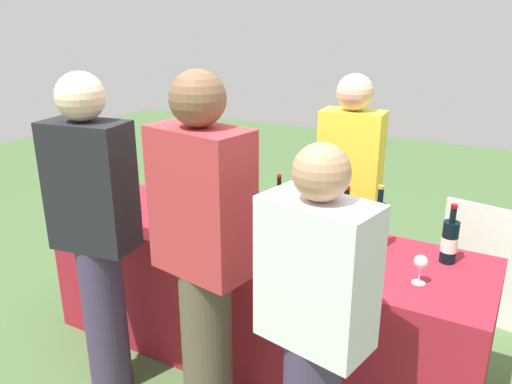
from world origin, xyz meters
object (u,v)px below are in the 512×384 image
at_px(menu_board, 480,264).
at_px(wine_glass_5, 421,263).
at_px(server_pouring, 348,193).
at_px(wine_bottle_3, 279,208).
at_px(wine_bottle_0, 157,190).
at_px(wine_glass_4, 361,247).
at_px(guest_0, 96,230).
at_px(guest_2, 315,326).
at_px(wine_bottle_5, 345,226).
at_px(wine_glass_3, 308,248).
at_px(wine_glass_0, 128,199).
at_px(guest_1, 203,254).
at_px(wine_glass_1, 156,207).
at_px(wine_bottle_4, 314,222).
at_px(wine_bottle_6, 378,225).
at_px(wine_bottle_2, 208,194).
at_px(wine_bottle_1, 188,190).
at_px(wine_glass_2, 225,226).
at_px(wine_bottle_7, 449,241).

bearing_deg(menu_board, wine_glass_5, -88.54).
bearing_deg(server_pouring, wine_bottle_3, 54.28).
bearing_deg(wine_bottle_0, wine_glass_4, -6.71).
bearing_deg(guest_0, menu_board, 36.22).
distance_m(guest_2, menu_board, 1.85).
bearing_deg(wine_glass_5, wine_bottle_3, 161.16).
xyz_separation_m(wine_bottle_3, wine_bottle_5, (0.44, -0.11, 0.02)).
relative_size(wine_bottle_3, wine_glass_3, 2.42).
xyz_separation_m(wine_bottle_3, wine_glass_4, (0.58, -0.28, 0.00)).
distance_m(wine_glass_0, guest_2, 1.59).
height_order(wine_bottle_5, guest_1, guest_1).
height_order(wine_glass_1, server_pouring, server_pouring).
bearing_deg(menu_board, server_pouring, -141.20).
height_order(wine_bottle_4, guest_0, guest_0).
bearing_deg(wine_glass_4, menu_board, 67.82).
bearing_deg(server_pouring, guest_1, 75.01).
height_order(wine_bottle_5, wine_glass_0, wine_bottle_5).
bearing_deg(wine_bottle_0, wine_bottle_3, 8.23).
height_order(wine_bottle_6, menu_board, wine_bottle_6).
relative_size(wine_glass_0, guest_0, 0.08).
bearing_deg(wine_bottle_2, wine_bottle_5, -5.67).
relative_size(wine_bottle_6, guest_1, 0.19).
bearing_deg(wine_glass_4, wine_bottle_1, 168.17).
bearing_deg(wine_glass_4, guest_1, -136.90).
bearing_deg(server_pouring, menu_board, -155.40).
height_order(wine_glass_3, guest_2, guest_2).
bearing_deg(guest_2, wine_bottle_4, 124.47).
relative_size(wine_bottle_5, guest_0, 0.20).
xyz_separation_m(server_pouring, menu_board, (0.77, 0.42, -0.48)).
distance_m(wine_bottle_1, wine_glass_5, 1.51).
bearing_deg(guest_0, wine_glass_1, 84.50).
xyz_separation_m(wine_bottle_5, menu_board, (0.60, 0.96, -0.50)).
bearing_deg(wine_bottle_3, wine_glass_3, -47.38).
xyz_separation_m(wine_glass_2, guest_1, (0.16, -0.43, 0.06)).
height_order(wine_bottle_3, wine_bottle_4, wine_bottle_4).
bearing_deg(guest_2, wine_bottle_7, 80.50).
bearing_deg(guest_1, wine_bottle_6, 64.30).
relative_size(wine_bottle_4, wine_glass_1, 2.41).
relative_size(server_pouring, guest_2, 1.05).
bearing_deg(server_pouring, wine_glass_3, 91.75).
distance_m(wine_bottle_4, wine_glass_0, 1.15).
xyz_separation_m(wine_bottle_1, menu_board, (1.66, 0.88, -0.49)).
bearing_deg(wine_bottle_0, wine_bottle_5, 0.43).
relative_size(wine_bottle_6, wine_bottle_7, 1.12).
xyz_separation_m(guest_0, guest_2, (1.21, -0.08, -0.11)).
bearing_deg(wine_bottle_7, guest_2, -110.39).
bearing_deg(wine_bottle_7, wine_bottle_1, -179.41).
bearing_deg(wine_bottle_5, menu_board, 57.79).
distance_m(wine_bottle_0, guest_2, 1.61).
height_order(wine_bottle_1, wine_glass_4, wine_bottle_1).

